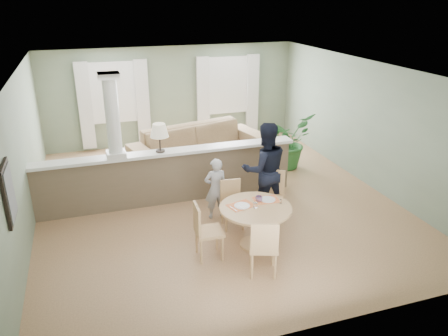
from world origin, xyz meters
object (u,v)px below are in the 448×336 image
object	(u,v)px
dining_table	(255,215)
child_person	(216,189)
sofa	(200,147)
chair_far_man	(272,194)
chair_side	(205,229)
man_person	(265,170)
chair_near	(264,245)
houseplant	(287,141)
chair_far_boy	(232,201)

from	to	relation	value
dining_table	child_person	size ratio (longest dim) A/B	1.00
sofa	chair_far_man	bearing A→B (deg)	-93.40
chair_side	child_person	size ratio (longest dim) A/B	0.79
chair_far_man	child_person	world-z (taller)	child_person
chair_far_man	man_person	world-z (taller)	man_person
sofa	child_person	xyz separation A→B (m)	(-0.41, -2.69, 0.11)
chair_near	chair_side	world-z (taller)	same
chair_far_man	chair_near	bearing A→B (deg)	-81.99
chair_far_man	chair_near	world-z (taller)	chair_far_man
child_person	chair_near	bearing A→B (deg)	96.57
man_person	houseplant	bearing A→B (deg)	-120.67
chair_side	chair_far_boy	bearing A→B (deg)	-38.33
sofa	chair_side	xyz separation A→B (m)	(-0.98, -3.95, 0.04)
sofa	chair_side	world-z (taller)	sofa
chair_side	chair_near	bearing A→B (deg)	-133.83
chair_far_boy	chair_far_man	bearing A→B (deg)	1.53
chair_far_boy	chair_near	size ratio (longest dim) A/B	0.92
sofa	chair_far_man	xyz separation A→B (m)	(0.56, -3.11, 0.05)
chair_far_boy	chair_side	xyz separation A→B (m)	(-0.77, -0.88, 0.04)
dining_table	man_person	world-z (taller)	man_person
houseplant	man_person	bearing A→B (deg)	-125.48
child_person	dining_table	bearing A→B (deg)	108.95
sofa	chair_near	xyz separation A→B (m)	(-0.28, -4.69, 0.04)
houseplant	chair_far_boy	distance (m)	3.25
houseplant	dining_table	xyz separation A→B (m)	(-2.10, -3.14, -0.09)
chair_far_man	chair_side	distance (m)	1.75
child_person	man_person	world-z (taller)	man_person
houseplant	child_person	world-z (taller)	houseplant
dining_table	man_person	xyz separation A→B (m)	(0.59, 1.03, 0.34)
chair_near	chair_side	size ratio (longest dim) A/B	1.00
houseplant	chair_side	bearing A→B (deg)	-132.96
dining_table	sofa	bearing A→B (deg)	88.92
chair_far_man	man_person	xyz separation A→B (m)	(-0.03, 0.28, 0.38)
sofa	houseplant	bearing A→B (deg)	-32.98
child_person	houseplant	bearing A→B (deg)	-138.19
dining_table	chair_near	world-z (taller)	chair_near
dining_table	child_person	distance (m)	1.21
houseplant	child_person	bearing A→B (deg)	-140.89
houseplant	man_person	xyz separation A→B (m)	(-1.50, -2.11, 0.25)
chair_far_boy	chair_side	world-z (taller)	chair_side
sofa	chair_far_man	world-z (taller)	chair_far_man
chair_far_man	child_person	distance (m)	1.05
chair_side	man_person	size ratio (longest dim) A/B	0.52
chair_far_man	chair_far_boy	bearing A→B (deg)	-147.61
chair_side	child_person	xyz separation A→B (m)	(0.57, 1.25, 0.08)
chair_far_man	chair_near	distance (m)	1.79
sofa	chair_side	bearing A→B (deg)	-117.55
chair_near	chair_side	bearing A→B (deg)	-27.01
sofa	man_person	bearing A→B (deg)	-93.08
dining_table	child_person	xyz separation A→B (m)	(-0.34, 1.16, 0.02)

